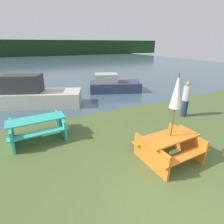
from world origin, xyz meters
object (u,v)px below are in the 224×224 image
picnic_table_orange (169,145)px  boat (35,95)px  boat_second (113,85)px  person (186,99)px  umbrella_white (177,92)px  picnic_table_teal (37,126)px

picnic_table_orange → boat: 7.42m
picnic_table_orange → boat_second: (2.06, 7.64, 0.00)m
picnic_table_orange → person: size_ratio=1.05×
umbrella_white → boat_second: umbrella_white is taller
picnic_table_teal → person: person is taller
umbrella_white → boat: bearing=114.1°
boat → boat_second: (5.09, 0.87, -0.15)m
picnic_table_teal → boat_second: 7.11m
picnic_table_orange → umbrella_white: bearing=0.0°
picnic_table_teal → picnic_table_orange: bearing=-42.0°
umbrella_white → boat: (-3.03, 6.77, -1.41)m
picnic_table_teal → boat_second: boat_second is taller
picnic_table_teal → umbrella_white: umbrella_white is taller
picnic_table_orange → boat_second: boat_second is taller
picnic_table_teal → person: (6.22, -0.79, 0.34)m
picnic_table_orange → picnic_table_teal: (-3.26, 2.94, 0.01)m
picnic_table_orange → picnic_table_teal: bearing=138.0°
picnic_table_orange → umbrella_white: size_ratio=0.68×
picnic_table_teal → person: 6.28m
picnic_table_teal → person: bearing=-7.3°
boat_second → person: bearing=-60.2°
picnic_table_orange → person: person is taller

